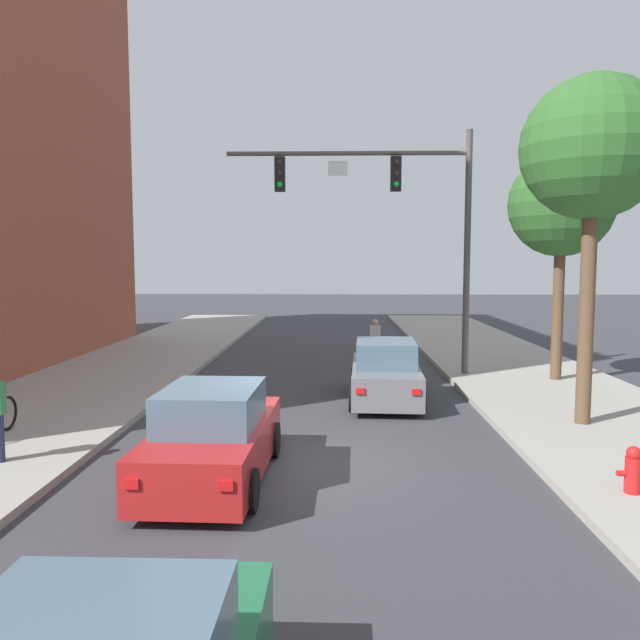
{
  "coord_description": "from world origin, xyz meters",
  "views": [
    {
      "loc": [
        0.53,
        -10.99,
        3.62
      ],
      "look_at": [
        0.09,
        6.52,
        2.0
      ],
      "focal_mm": 35.06,
      "sensor_mm": 36.0,
      "label": 1
    }
  ],
  "objects_px": {
    "car_following_red": "(214,438)",
    "pedestrian_crossing_road": "(375,340)",
    "traffic_signal_mast": "(397,205)",
    "street_tree_second": "(562,206)",
    "fire_hydrant": "(633,470)",
    "car_lead_grey": "(385,374)",
    "street_tree_nearest": "(593,151)"
  },
  "relations": [
    {
      "from": "traffic_signal_mast",
      "to": "car_lead_grey",
      "type": "relative_size",
      "value": 1.75
    },
    {
      "from": "car_following_red",
      "to": "pedestrian_crossing_road",
      "type": "height_order",
      "value": "pedestrian_crossing_road"
    },
    {
      "from": "car_following_red",
      "to": "street_tree_nearest",
      "type": "relative_size",
      "value": 0.58
    },
    {
      "from": "traffic_signal_mast",
      "to": "street_tree_second",
      "type": "height_order",
      "value": "traffic_signal_mast"
    },
    {
      "from": "pedestrian_crossing_road",
      "to": "street_tree_second",
      "type": "relative_size",
      "value": 0.25
    },
    {
      "from": "pedestrian_crossing_road",
      "to": "fire_hydrant",
      "type": "xyz_separation_m",
      "value": [
        3.1,
        -12.52,
        -0.41
      ]
    },
    {
      "from": "pedestrian_crossing_road",
      "to": "car_lead_grey",
      "type": "bearing_deg",
      "value": -90.85
    },
    {
      "from": "fire_hydrant",
      "to": "street_tree_second",
      "type": "distance_m",
      "value": 10.66
    },
    {
      "from": "car_following_red",
      "to": "pedestrian_crossing_road",
      "type": "xyz_separation_m",
      "value": [
        3.41,
        11.72,
        0.19
      ]
    },
    {
      "from": "car_following_red",
      "to": "fire_hydrant",
      "type": "xyz_separation_m",
      "value": [
        6.51,
        -0.81,
        -0.22
      ]
    },
    {
      "from": "street_tree_second",
      "to": "pedestrian_crossing_road",
      "type": "bearing_deg",
      "value": 148.21
    },
    {
      "from": "car_lead_grey",
      "to": "street_tree_second",
      "type": "distance_m",
      "value": 7.37
    },
    {
      "from": "street_tree_nearest",
      "to": "street_tree_second",
      "type": "distance_m",
      "value": 5.34
    },
    {
      "from": "street_tree_nearest",
      "to": "pedestrian_crossing_road",
      "type": "bearing_deg",
      "value": 115.36
    },
    {
      "from": "street_tree_nearest",
      "to": "fire_hydrant",
      "type": "bearing_deg",
      "value": -101.85
    },
    {
      "from": "pedestrian_crossing_road",
      "to": "street_tree_second",
      "type": "bearing_deg",
      "value": -31.79
    },
    {
      "from": "fire_hydrant",
      "to": "street_tree_nearest",
      "type": "bearing_deg",
      "value": 78.15
    },
    {
      "from": "traffic_signal_mast",
      "to": "street_tree_nearest",
      "type": "xyz_separation_m",
      "value": [
        3.46,
        -6.1,
        0.56
      ]
    },
    {
      "from": "car_following_red",
      "to": "street_tree_second",
      "type": "distance_m",
      "value": 12.91
    },
    {
      "from": "pedestrian_crossing_road",
      "to": "fire_hydrant",
      "type": "height_order",
      "value": "pedestrian_crossing_road"
    },
    {
      "from": "traffic_signal_mast",
      "to": "fire_hydrant",
      "type": "distance_m",
      "value": 11.64
    },
    {
      "from": "car_following_red",
      "to": "fire_hydrant",
      "type": "bearing_deg",
      "value": -7.06
    },
    {
      "from": "traffic_signal_mast",
      "to": "car_lead_grey",
      "type": "xyz_separation_m",
      "value": [
        -0.59,
        -3.36,
        -4.66
      ]
    },
    {
      "from": "traffic_signal_mast",
      "to": "street_tree_nearest",
      "type": "distance_m",
      "value": 7.04
    },
    {
      "from": "car_following_red",
      "to": "fire_hydrant",
      "type": "height_order",
      "value": "car_following_red"
    },
    {
      "from": "traffic_signal_mast",
      "to": "street_tree_second",
      "type": "relative_size",
      "value": 1.13
    },
    {
      "from": "traffic_signal_mast",
      "to": "fire_hydrant",
      "type": "bearing_deg",
      "value": -75.82
    },
    {
      "from": "street_tree_second",
      "to": "traffic_signal_mast",
      "type": "bearing_deg",
      "value": 168.63
    },
    {
      "from": "street_tree_nearest",
      "to": "street_tree_second",
      "type": "xyz_separation_m",
      "value": [
        1.22,
        5.16,
        -0.68
      ]
    },
    {
      "from": "fire_hydrant",
      "to": "traffic_signal_mast",
      "type": "bearing_deg",
      "value": 104.18
    },
    {
      "from": "car_lead_grey",
      "to": "fire_hydrant",
      "type": "relative_size",
      "value": 5.99
    },
    {
      "from": "car_following_red",
      "to": "street_tree_nearest",
      "type": "distance_m",
      "value": 9.63
    }
  ]
}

